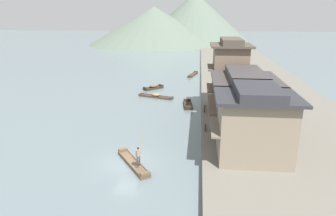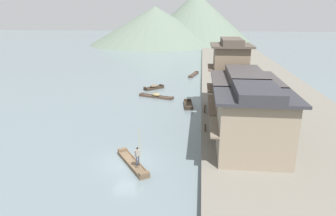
{
  "view_description": "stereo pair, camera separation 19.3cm",
  "coord_description": "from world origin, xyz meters",
  "px_view_note": "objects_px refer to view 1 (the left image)",
  "views": [
    {
      "loc": [
        5.83,
        -23.25,
        12.36
      ],
      "look_at": [
        2.4,
        10.23,
        1.83
      ],
      "focal_mm": 32.55,
      "sensor_mm": 36.0,
      "label": 1
    },
    {
      "loc": [
        6.02,
        -23.23,
        12.36
      ],
      "look_at": [
        2.4,
        10.23,
        1.83
      ],
      "focal_mm": 32.55,
      "sensor_mm": 36.0,
      "label": 2
    }
  ],
  "objects_px": {
    "boat_moored_second": "(193,75)",
    "boat_moored_far": "(153,87)",
    "boatman_person": "(138,154)",
    "boat_moored_third": "(156,96)",
    "house_waterfront_tall": "(229,75)",
    "mooring_post_dock_mid": "(205,109)",
    "house_waterfront_second": "(244,101)",
    "house_waterfront_nearest": "(254,123)",
    "boat_moored_nearest": "(188,105)",
    "boat_foreground_poled": "(133,163)",
    "mooring_post_dock_near": "(205,127)"
  },
  "relations": [
    {
      "from": "house_waterfront_nearest",
      "to": "mooring_post_dock_near",
      "type": "distance_m",
      "value": 7.22
    },
    {
      "from": "boat_moored_second",
      "to": "mooring_post_dock_near",
      "type": "distance_m",
      "value": 32.95
    },
    {
      "from": "boat_moored_second",
      "to": "house_waterfront_nearest",
      "type": "height_order",
      "value": "house_waterfront_nearest"
    },
    {
      "from": "boatman_person",
      "to": "boat_moored_second",
      "type": "height_order",
      "value": "boatman_person"
    },
    {
      "from": "boat_foreground_poled",
      "to": "mooring_post_dock_mid",
      "type": "xyz_separation_m",
      "value": [
        6.14,
        12.92,
        1.02
      ]
    },
    {
      "from": "house_waterfront_nearest",
      "to": "house_waterfront_second",
      "type": "distance_m",
      "value": 6.56
    },
    {
      "from": "boat_moored_third",
      "to": "house_waterfront_nearest",
      "type": "height_order",
      "value": "house_waterfront_nearest"
    },
    {
      "from": "boat_moored_second",
      "to": "house_waterfront_tall",
      "type": "bearing_deg",
      "value": -78.48
    },
    {
      "from": "house_waterfront_nearest",
      "to": "boat_moored_nearest",
      "type": "bearing_deg",
      "value": 110.11
    },
    {
      "from": "boat_moored_nearest",
      "to": "house_waterfront_tall",
      "type": "relative_size",
      "value": 0.45
    },
    {
      "from": "mooring_post_dock_mid",
      "to": "boat_moored_nearest",
      "type": "bearing_deg",
      "value": 115.31
    },
    {
      "from": "boatman_person",
      "to": "house_waterfront_second",
      "type": "height_order",
      "value": "house_waterfront_second"
    },
    {
      "from": "boat_moored_far",
      "to": "house_waterfront_tall",
      "type": "bearing_deg",
      "value": -46.52
    },
    {
      "from": "boat_moored_third",
      "to": "house_waterfront_second",
      "type": "height_order",
      "value": "house_waterfront_second"
    },
    {
      "from": "boatman_person",
      "to": "boat_moored_far",
      "type": "relative_size",
      "value": 0.91
    },
    {
      "from": "house_waterfront_nearest",
      "to": "house_waterfront_tall",
      "type": "bearing_deg",
      "value": 93.59
    },
    {
      "from": "house_waterfront_second",
      "to": "house_waterfront_tall",
      "type": "distance_m",
      "value": 7.48
    },
    {
      "from": "mooring_post_dock_mid",
      "to": "boat_moored_third",
      "type": "bearing_deg",
      "value": 129.72
    },
    {
      "from": "boat_moored_nearest",
      "to": "boat_moored_far",
      "type": "xyz_separation_m",
      "value": [
        -6.23,
        9.43,
        0.12
      ]
    },
    {
      "from": "house_waterfront_second",
      "to": "house_waterfront_tall",
      "type": "relative_size",
      "value": 0.93
    },
    {
      "from": "boat_moored_nearest",
      "to": "boat_moored_far",
      "type": "relative_size",
      "value": 1.17
    },
    {
      "from": "boat_moored_far",
      "to": "boat_foreground_poled",
      "type": "bearing_deg",
      "value": -85.13
    },
    {
      "from": "house_waterfront_nearest",
      "to": "mooring_post_dock_near",
      "type": "height_order",
      "value": "house_waterfront_nearest"
    },
    {
      "from": "boatman_person",
      "to": "boat_moored_second",
      "type": "bearing_deg",
      "value": 85.19
    },
    {
      "from": "boat_foreground_poled",
      "to": "boat_moored_nearest",
      "type": "bearing_deg",
      "value": 77.42
    },
    {
      "from": "boatman_person",
      "to": "house_waterfront_second",
      "type": "relative_size",
      "value": 0.37
    },
    {
      "from": "boat_moored_nearest",
      "to": "boat_moored_third",
      "type": "relative_size",
      "value": 0.7
    },
    {
      "from": "boat_moored_second",
      "to": "boatman_person",
      "type": "bearing_deg",
      "value": -94.81
    },
    {
      "from": "boat_moored_nearest",
      "to": "mooring_post_dock_near",
      "type": "xyz_separation_m",
      "value": [
        2.21,
        -10.89,
        0.92
      ]
    },
    {
      "from": "boat_moored_third",
      "to": "boatman_person",
      "type": "bearing_deg",
      "value": -85.45
    },
    {
      "from": "boat_moored_nearest",
      "to": "house_waterfront_second",
      "type": "relative_size",
      "value": 0.48
    },
    {
      "from": "house_waterfront_tall",
      "to": "mooring_post_dock_mid",
      "type": "height_order",
      "value": "house_waterfront_tall"
    },
    {
      "from": "house_waterfront_nearest",
      "to": "mooring_post_dock_mid",
      "type": "height_order",
      "value": "house_waterfront_nearest"
    },
    {
      "from": "boat_moored_nearest",
      "to": "boat_moored_far",
      "type": "distance_m",
      "value": 11.3
    },
    {
      "from": "house_waterfront_second",
      "to": "boat_moored_nearest",
      "type": "bearing_deg",
      "value": 121.36
    },
    {
      "from": "boatman_person",
      "to": "boat_moored_nearest",
      "type": "distance_m",
      "value": 18.87
    },
    {
      "from": "boat_moored_third",
      "to": "house_waterfront_tall",
      "type": "distance_m",
      "value": 13.11
    },
    {
      "from": "boat_moored_far",
      "to": "house_waterfront_tall",
      "type": "height_order",
      "value": "house_waterfront_tall"
    },
    {
      "from": "house_waterfront_second",
      "to": "mooring_post_dock_mid",
      "type": "xyz_separation_m",
      "value": [
        -3.8,
        5.19,
        -2.52
      ]
    },
    {
      "from": "boat_foreground_poled",
      "to": "house_waterfront_second",
      "type": "xyz_separation_m",
      "value": [
        9.94,
        7.73,
        3.54
      ]
    },
    {
      "from": "boat_moored_second",
      "to": "house_waterfront_tall",
      "type": "xyz_separation_m",
      "value": [
        5.0,
        -24.55,
        4.89
      ]
    },
    {
      "from": "boat_moored_third",
      "to": "boat_moored_second",
      "type": "bearing_deg",
      "value": 73.76
    },
    {
      "from": "boat_moored_third",
      "to": "house_waterfront_tall",
      "type": "height_order",
      "value": "house_waterfront_tall"
    },
    {
      "from": "boat_moored_third",
      "to": "house_waterfront_second",
      "type": "relative_size",
      "value": 0.68
    },
    {
      "from": "boat_moored_second",
      "to": "house_waterfront_nearest",
      "type": "bearing_deg",
      "value": -81.31
    },
    {
      "from": "boat_moored_third",
      "to": "boat_moored_nearest",
      "type": "bearing_deg",
      "value": -38.87
    },
    {
      "from": "boat_moored_second",
      "to": "boat_moored_far",
      "type": "xyz_separation_m",
      "value": [
        -6.37,
        -12.56,
        0.17
      ]
    },
    {
      "from": "boat_moored_third",
      "to": "house_waterfront_tall",
      "type": "bearing_deg",
      "value": -33.08
    },
    {
      "from": "boat_moored_nearest",
      "to": "mooring_post_dock_mid",
      "type": "xyz_separation_m",
      "value": [
        2.21,
        -4.68,
        1.0
      ]
    },
    {
      "from": "house_waterfront_second",
      "to": "house_waterfront_tall",
      "type": "bearing_deg",
      "value": 96.8
    }
  ]
}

